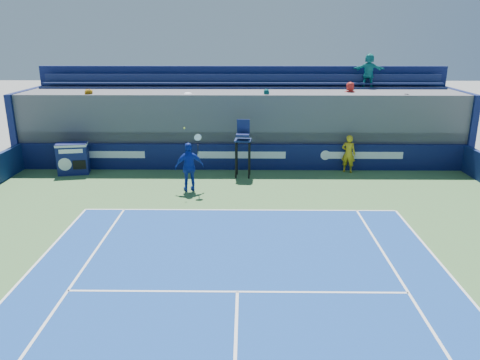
{
  "coord_description": "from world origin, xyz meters",
  "views": [
    {
      "loc": [
        0.19,
        -3.55,
        5.96
      ],
      "look_at": [
        0.0,
        11.5,
        1.25
      ],
      "focal_mm": 35.0,
      "sensor_mm": 36.0,
      "label": 1
    }
  ],
  "objects_px": {
    "ball_person": "(348,154)",
    "match_clock": "(73,158)",
    "tennis_player": "(189,167)",
    "umpire_chair": "(243,142)"
  },
  "relations": [
    {
      "from": "ball_person",
      "to": "match_clock",
      "type": "distance_m",
      "value": 12.23
    },
    {
      "from": "ball_person",
      "to": "tennis_player",
      "type": "xyz_separation_m",
      "value": [
        -6.79,
        -2.7,
        0.12
      ]
    },
    {
      "from": "umpire_chair",
      "to": "tennis_player",
      "type": "bearing_deg",
      "value": -136.39
    },
    {
      "from": "match_clock",
      "to": "ball_person",
      "type": "bearing_deg",
      "value": 1.91
    },
    {
      "from": "ball_person",
      "to": "tennis_player",
      "type": "relative_size",
      "value": 0.66
    },
    {
      "from": "match_clock",
      "to": "tennis_player",
      "type": "height_order",
      "value": "tennis_player"
    },
    {
      "from": "match_clock",
      "to": "tennis_player",
      "type": "distance_m",
      "value": 5.9
    },
    {
      "from": "ball_person",
      "to": "match_clock",
      "type": "bearing_deg",
      "value": 26.06
    },
    {
      "from": "umpire_chair",
      "to": "tennis_player",
      "type": "height_order",
      "value": "tennis_player"
    },
    {
      "from": "ball_person",
      "to": "tennis_player",
      "type": "height_order",
      "value": "tennis_player"
    }
  ]
}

